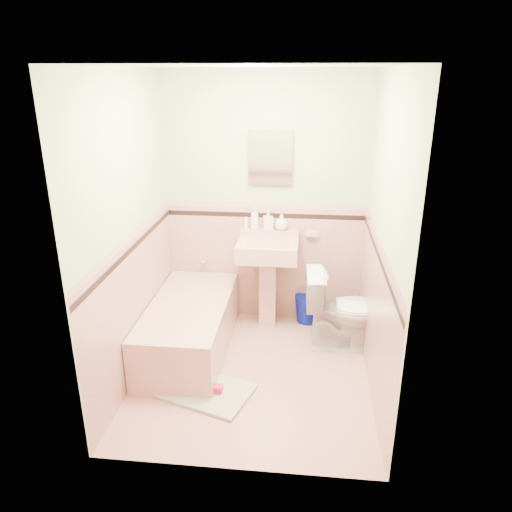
# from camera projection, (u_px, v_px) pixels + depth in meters

# --- Properties ---
(floor) EXTENTS (2.20, 2.20, 0.00)m
(floor) POSITION_uv_depth(u_px,v_px,m) (253.00, 373.00, 4.24)
(floor) COLOR tan
(floor) RESTS_ON ground
(ceiling) EXTENTS (2.20, 2.20, 0.00)m
(ceiling) POSITION_uv_depth(u_px,v_px,m) (252.00, 66.00, 3.35)
(ceiling) COLOR white
(ceiling) RESTS_ON ground
(wall_back) EXTENTS (2.50, 0.00, 2.50)m
(wall_back) POSITION_uv_depth(u_px,v_px,m) (265.00, 202.00, 4.82)
(wall_back) COLOR #EDE5C1
(wall_back) RESTS_ON ground
(wall_front) EXTENTS (2.50, 0.00, 2.50)m
(wall_front) POSITION_uv_depth(u_px,v_px,m) (231.00, 299.00, 2.77)
(wall_front) COLOR #EDE5C1
(wall_front) RESTS_ON ground
(wall_left) EXTENTS (0.00, 2.50, 2.50)m
(wall_left) POSITION_uv_depth(u_px,v_px,m) (129.00, 233.00, 3.89)
(wall_left) COLOR #EDE5C1
(wall_left) RESTS_ON ground
(wall_right) EXTENTS (0.00, 2.50, 2.50)m
(wall_right) POSITION_uv_depth(u_px,v_px,m) (383.00, 242.00, 3.70)
(wall_right) COLOR #EDE5C1
(wall_right) RESTS_ON ground
(wainscot_back) EXTENTS (2.00, 0.00, 2.00)m
(wainscot_back) POSITION_uv_depth(u_px,v_px,m) (265.00, 263.00, 5.04)
(wainscot_back) COLOR tan
(wainscot_back) RESTS_ON ground
(wainscot_front) EXTENTS (2.00, 0.00, 2.00)m
(wainscot_front) POSITION_uv_depth(u_px,v_px,m) (233.00, 392.00, 3.01)
(wainscot_front) COLOR tan
(wainscot_front) RESTS_ON ground
(wainscot_left) EXTENTS (0.00, 2.20, 2.20)m
(wainscot_left) POSITION_uv_depth(u_px,v_px,m) (137.00, 306.00, 4.12)
(wainscot_left) COLOR tan
(wainscot_left) RESTS_ON ground
(wainscot_right) EXTENTS (0.00, 2.20, 2.20)m
(wainscot_right) POSITION_uv_depth(u_px,v_px,m) (374.00, 318.00, 3.93)
(wainscot_right) COLOR tan
(wainscot_right) RESTS_ON ground
(accent_back) EXTENTS (2.00, 0.00, 2.00)m
(accent_back) POSITION_uv_depth(u_px,v_px,m) (265.00, 215.00, 4.85)
(accent_back) COLOR black
(accent_back) RESTS_ON ground
(accent_front) EXTENTS (2.00, 0.00, 2.00)m
(accent_front) POSITION_uv_depth(u_px,v_px,m) (232.00, 317.00, 2.84)
(accent_front) COLOR black
(accent_front) RESTS_ON ground
(accent_left) EXTENTS (0.00, 2.20, 2.20)m
(accent_left) POSITION_uv_depth(u_px,v_px,m) (132.00, 249.00, 3.94)
(accent_left) COLOR black
(accent_left) RESTS_ON ground
(accent_right) EXTENTS (0.00, 2.20, 2.20)m
(accent_right) POSITION_uv_depth(u_px,v_px,m) (379.00, 258.00, 3.74)
(accent_right) COLOR black
(accent_right) RESTS_ON ground
(cap_back) EXTENTS (2.00, 0.00, 2.00)m
(cap_back) POSITION_uv_depth(u_px,v_px,m) (265.00, 206.00, 4.81)
(cap_back) COLOR tan
(cap_back) RESTS_ON ground
(cap_front) EXTENTS (2.00, 0.00, 2.00)m
(cap_front) POSITION_uv_depth(u_px,v_px,m) (232.00, 302.00, 2.80)
(cap_front) COLOR tan
(cap_front) RESTS_ON ground
(cap_left) EXTENTS (0.00, 2.20, 2.20)m
(cap_left) POSITION_uv_depth(u_px,v_px,m) (131.00, 237.00, 3.90)
(cap_left) COLOR tan
(cap_left) RESTS_ON ground
(cap_right) EXTENTS (0.00, 2.20, 2.20)m
(cap_right) POSITION_uv_depth(u_px,v_px,m) (380.00, 245.00, 3.71)
(cap_right) COLOR tan
(cap_right) RESTS_ON ground
(bathtub) EXTENTS (0.70, 1.50, 0.45)m
(bathtub) POSITION_uv_depth(u_px,v_px,m) (190.00, 328.00, 4.53)
(bathtub) COLOR tan
(bathtub) RESTS_ON floor
(tub_faucet) EXTENTS (0.04, 0.12, 0.04)m
(tub_faucet) POSITION_uv_depth(u_px,v_px,m) (204.00, 260.00, 5.05)
(tub_faucet) COLOR silver
(tub_faucet) RESTS_ON wall_back
(sink) EXTENTS (0.59, 0.48, 0.92)m
(sink) POSITION_uv_depth(u_px,v_px,m) (267.00, 285.00, 4.87)
(sink) COLOR tan
(sink) RESTS_ON floor
(sink_faucet) EXTENTS (0.02, 0.02, 0.10)m
(sink_faucet) POSITION_uv_depth(u_px,v_px,m) (269.00, 234.00, 4.83)
(sink_faucet) COLOR silver
(sink_faucet) RESTS_ON sink
(medicine_cabinet) EXTENTS (0.36, 0.04, 0.45)m
(medicine_cabinet) POSITION_uv_depth(u_px,v_px,m) (270.00, 157.00, 4.62)
(medicine_cabinet) COLOR white
(medicine_cabinet) RESTS_ON wall_back
(soap_dish) EXTENTS (0.13, 0.07, 0.04)m
(soap_dish) POSITION_uv_depth(u_px,v_px,m) (311.00, 234.00, 4.84)
(soap_dish) COLOR tan
(soap_dish) RESTS_ON wall_back
(soap_bottle_left) EXTENTS (0.10, 0.10, 0.22)m
(soap_bottle_left) POSITION_uv_depth(u_px,v_px,m) (255.00, 218.00, 4.83)
(soap_bottle_left) COLOR #B2B2B2
(soap_bottle_left) RESTS_ON sink
(soap_bottle_mid) EXTENTS (0.11, 0.11, 0.20)m
(soap_bottle_mid) POSITION_uv_depth(u_px,v_px,m) (268.00, 220.00, 4.82)
(soap_bottle_mid) COLOR #B2B2B2
(soap_bottle_mid) RESTS_ON sink
(soap_bottle_right) EXTENTS (0.14, 0.14, 0.16)m
(soap_bottle_right) POSITION_uv_depth(u_px,v_px,m) (281.00, 222.00, 4.81)
(soap_bottle_right) COLOR #B2B2B2
(soap_bottle_right) RESTS_ON sink
(tube) EXTENTS (0.05, 0.05, 0.12)m
(tube) POSITION_uv_depth(u_px,v_px,m) (246.00, 223.00, 4.85)
(tube) COLOR white
(tube) RESTS_ON sink
(toilet) EXTENTS (0.77, 0.46, 0.77)m
(toilet) POSITION_uv_depth(u_px,v_px,m) (346.00, 310.00, 4.53)
(toilet) COLOR white
(toilet) RESTS_ON floor
(bucket) EXTENTS (0.28, 0.28, 0.28)m
(bucket) POSITION_uv_depth(u_px,v_px,m) (308.00, 309.00, 5.08)
(bucket) COLOR #05108D
(bucket) RESTS_ON floor
(bath_mat) EXTENTS (0.84, 0.69, 0.03)m
(bath_mat) POSITION_uv_depth(u_px,v_px,m) (205.00, 391.00, 3.98)
(bath_mat) COLOR #91A186
(bath_mat) RESTS_ON floor
(shoe) EXTENTS (0.15, 0.08, 0.06)m
(shoe) POSITION_uv_depth(u_px,v_px,m) (213.00, 388.00, 3.94)
(shoe) COLOR #BF1E59
(shoe) RESTS_ON bath_mat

